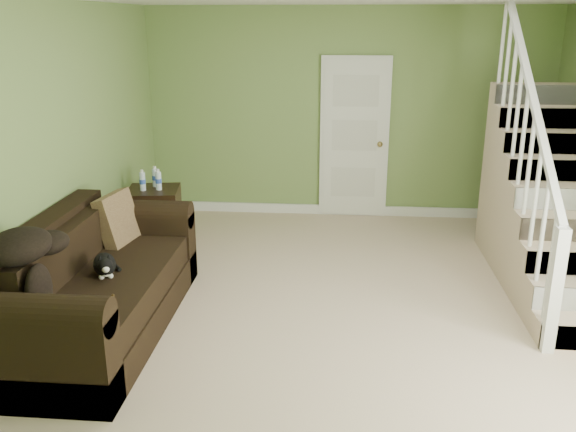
% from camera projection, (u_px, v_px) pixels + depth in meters
% --- Properties ---
extents(floor, '(5.00, 5.50, 0.01)m').
position_uv_depth(floor, '(344.00, 307.00, 5.40)').
color(floor, '#C2A78C').
rests_on(floor, ground).
extents(wall_back, '(5.00, 0.04, 2.60)m').
position_uv_depth(wall_back, '(347.00, 115.00, 7.61)').
color(wall_back, '#74934F').
rests_on(wall_back, floor).
extents(wall_front, '(5.00, 0.04, 2.60)m').
position_uv_depth(wall_front, '(353.00, 319.00, 2.40)').
color(wall_front, '#74934F').
rests_on(wall_front, floor).
extents(wall_left, '(0.04, 5.50, 2.60)m').
position_uv_depth(wall_left, '(56.00, 158.00, 5.21)').
color(wall_left, '#74934F').
rests_on(wall_left, floor).
extents(baseboard_back, '(5.00, 0.04, 0.12)m').
position_uv_depth(baseboard_back, '(344.00, 210.00, 7.96)').
color(baseboard_back, white).
rests_on(baseboard_back, floor).
extents(baseboard_left, '(0.04, 5.50, 0.12)m').
position_uv_depth(baseboard_left, '(75.00, 290.00, 5.59)').
color(baseboard_left, white).
rests_on(baseboard_left, floor).
extents(door, '(0.86, 0.12, 2.02)m').
position_uv_depth(door, '(354.00, 139.00, 7.65)').
color(door, white).
rests_on(door, floor).
extents(staircase, '(1.00, 2.51, 2.82)m').
position_uv_depth(staircase, '(550.00, 211.00, 5.96)').
color(staircase, '#C2A78C').
rests_on(staircase, floor).
extents(sofa, '(1.02, 2.36, 0.93)m').
position_uv_depth(sofa, '(94.00, 289.00, 4.91)').
color(sofa, black).
rests_on(sofa, floor).
extents(side_table, '(0.62, 0.62, 0.89)m').
position_uv_depth(side_table, '(155.00, 217.00, 6.78)').
color(side_table, black).
rests_on(side_table, floor).
extents(cat, '(0.31, 0.45, 0.22)m').
position_uv_depth(cat, '(103.00, 265.00, 4.78)').
color(cat, black).
rests_on(cat, sofa).
extents(banana, '(0.15, 0.15, 0.05)m').
position_uv_depth(banana, '(104.00, 301.00, 4.31)').
color(banana, yellow).
rests_on(banana, sofa).
extents(throw_pillow, '(0.30, 0.50, 0.49)m').
position_uv_depth(throw_pillow, '(118.00, 219.00, 5.50)').
color(throw_pillow, '#452F1B').
rests_on(throw_pillow, sofa).
extents(throw_blanket, '(0.48, 0.59, 0.22)m').
position_uv_depth(throw_blanket, '(19.00, 246.00, 4.12)').
color(throw_blanket, black).
rests_on(throw_blanket, sofa).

